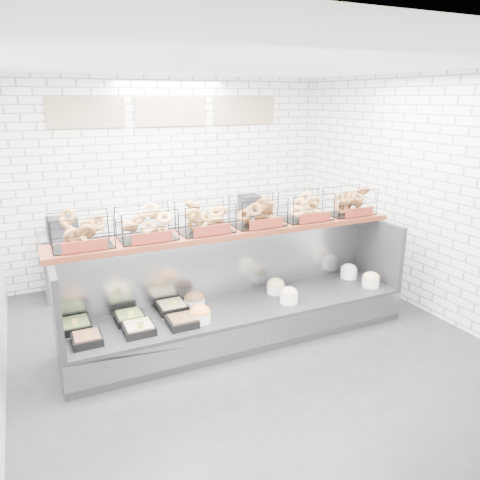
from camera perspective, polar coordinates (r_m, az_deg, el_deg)
ground at (r=5.40m, az=1.47°, el=-12.98°), size 5.50×5.50×0.00m
room_shell at (r=5.26m, az=-1.33°, el=10.02°), size 5.02×5.51×3.01m
display_case at (r=5.51m, az=-0.31°, el=-8.47°), size 4.00×0.90×1.20m
bagel_shelf at (r=5.30m, az=-0.98°, el=2.81°), size 4.10×0.50×0.40m
prep_counter at (r=7.28m, az=-7.18°, el=-0.98°), size 4.00×0.60×1.20m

